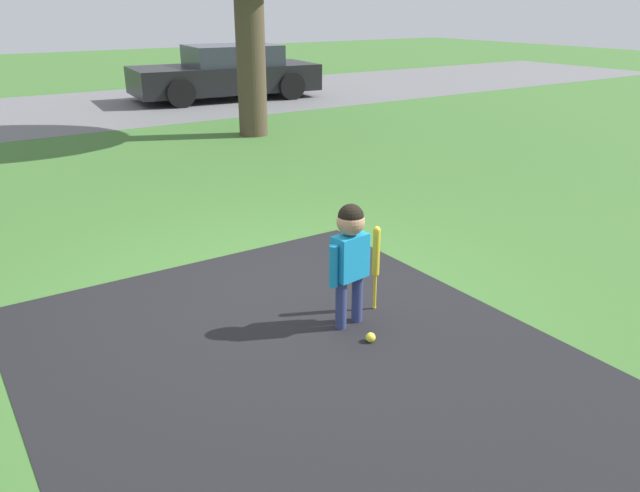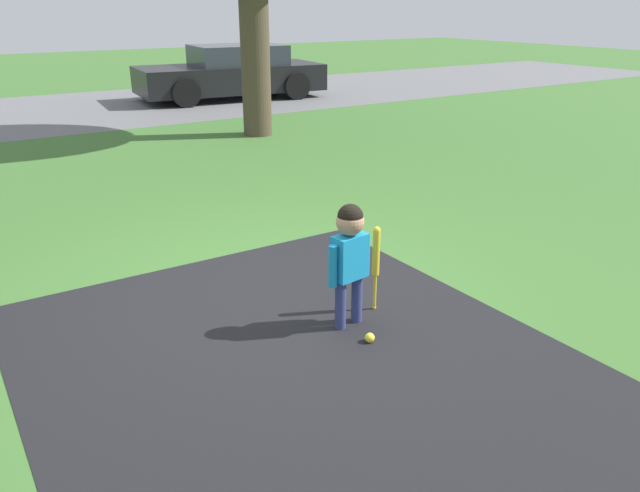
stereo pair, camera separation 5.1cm
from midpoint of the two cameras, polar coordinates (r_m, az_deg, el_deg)
name	(u,v)px [view 2 (the right image)]	position (r m, az deg, el deg)	size (l,w,h in m)	color
ground_plane	(274,293)	(5.32, -3.95, -4.35)	(60.00, 60.00, 0.00)	#3D6B2D
driveway_strip	(448,492)	(3.45, 12.06, -21.12)	(3.48, 7.00, 0.01)	black
street_strip	(35,113)	(15.54, -24.52, 10.99)	(40.00, 6.00, 0.01)	slate
child	(350,249)	(4.56, 3.05, -0.24)	(0.39, 0.21, 0.97)	navy
baseball_bat	(376,256)	(4.88, 5.44, -0.96)	(0.06, 0.06, 0.71)	yellow
sports_ball	(370,338)	(4.59, 4.89, -8.36)	(0.07, 0.07, 0.07)	yellow
parked_car	(232,73)	(16.58, -7.97, 15.39)	(4.77, 2.44, 1.31)	black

